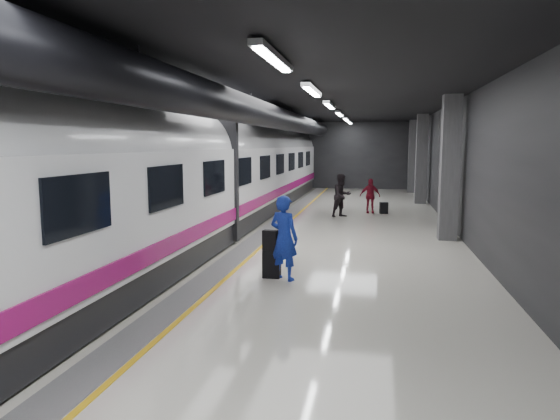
{
  "coord_description": "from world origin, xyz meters",
  "views": [
    {
      "loc": [
        2.29,
        -14.27,
        2.98
      ],
      "look_at": [
        -0.16,
        -1.49,
        1.27
      ],
      "focal_mm": 32.0,
      "sensor_mm": 36.0,
      "label": 1
    }
  ],
  "objects": [
    {
      "name": "train",
      "position": [
        -3.25,
        -0.0,
        2.07
      ],
      "size": [
        3.05,
        38.0,
        4.05
      ],
      "color": "black",
      "rests_on": "ground"
    },
    {
      "name": "suitcase_far",
      "position": [
        2.68,
        7.67,
        0.25
      ],
      "size": [
        0.38,
        0.29,
        0.5
      ],
      "primitive_type": "cube",
      "rotation": [
        0.0,
        0.0,
        0.24
      ],
      "color": "black",
      "rests_on": "ground"
    },
    {
      "name": "shoulder_bag",
      "position": [
        0.02,
        -3.56,
        0.86
      ],
      "size": [
        0.36,
        0.24,
        0.45
      ],
      "primitive_type": "cube",
      "rotation": [
        0.0,
        0.0,
        -0.19
      ],
      "color": "black",
      "rests_on": "suitcase_main"
    },
    {
      "name": "traveler_far_a",
      "position": [
        0.94,
        6.3,
        0.9
      ],
      "size": [
        1.1,
        1.08,
        1.79
      ],
      "primitive_type": "imported",
      "rotation": [
        0.0,
        0.0,
        0.72
      ],
      "color": "black",
      "rests_on": "ground"
    },
    {
      "name": "traveler_main",
      "position": [
        0.34,
        -3.64,
        0.94
      ],
      "size": [
        0.81,
        0.69,
        1.89
      ],
      "primitive_type": "imported",
      "rotation": [
        0.0,
        0.0,
        2.73
      ],
      "color": "#1736B1",
      "rests_on": "ground"
    },
    {
      "name": "platform_hall",
      "position": [
        -0.29,
        0.96,
        3.54
      ],
      "size": [
        10.02,
        40.02,
        4.51
      ],
      "color": "black",
      "rests_on": "ground"
    },
    {
      "name": "suitcase_main",
      "position": [
        0.04,
        -3.53,
        0.32
      ],
      "size": [
        0.39,
        0.25,
        0.64
      ],
      "primitive_type": "cube",
      "rotation": [
        0.0,
        0.0,
        -0.0
      ],
      "color": "black",
      "rests_on": "ground"
    },
    {
      "name": "ground",
      "position": [
        0.0,
        0.0,
        0.0
      ],
      "size": [
        40.0,
        40.0,
        0.0
      ],
      "primitive_type": "plane",
      "color": "beige",
      "rests_on": "ground"
    },
    {
      "name": "traveler_far_b",
      "position": [
        2.07,
        7.8,
        0.76
      ],
      "size": [
        0.93,
        0.49,
        1.51
      ],
      "primitive_type": "imported",
      "rotation": [
        0.0,
        0.0,
        0.15
      ],
      "color": "maroon",
      "rests_on": "ground"
    }
  ]
}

